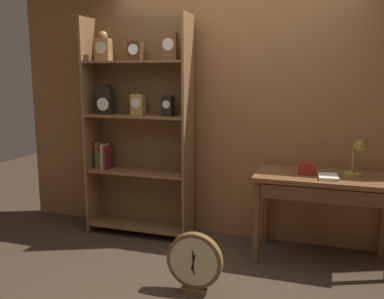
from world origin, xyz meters
TOP-DOWN VIEW (x-y plane):
  - ground_plane at (0.00, 0.00)m, footprint 10.00×10.00m
  - back_wood_panel at (0.00, 1.30)m, footprint 4.80×0.05m
  - bookshelf at (-0.95, 1.04)m, footprint 1.11×0.32m
  - workbench at (0.92, 0.91)m, footprint 1.19×0.62m
  - desk_lamp at (1.20, 0.96)m, footprint 0.20×0.21m
  - toolbox_small at (0.78, 0.93)m, footprint 0.15×0.13m
  - open_repair_manual at (0.96, 0.82)m, footprint 0.18×0.24m
  - round_clock_large at (0.01, 0.01)m, footprint 0.44×0.11m

SIDE VIEW (x-z plane):
  - ground_plane at x=0.00m, z-range 0.00..0.00m
  - round_clock_large at x=0.01m, z-range 0.00..0.49m
  - workbench at x=0.92m, z-range 0.30..1.10m
  - open_repair_manual at x=0.96m, z-range 0.80..0.82m
  - toolbox_small at x=0.78m, z-range 0.80..0.90m
  - desk_lamp at x=1.20m, z-range 0.83..1.21m
  - bookshelf at x=-0.95m, z-range 0.04..2.29m
  - back_wood_panel at x=0.00m, z-range 0.00..2.60m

